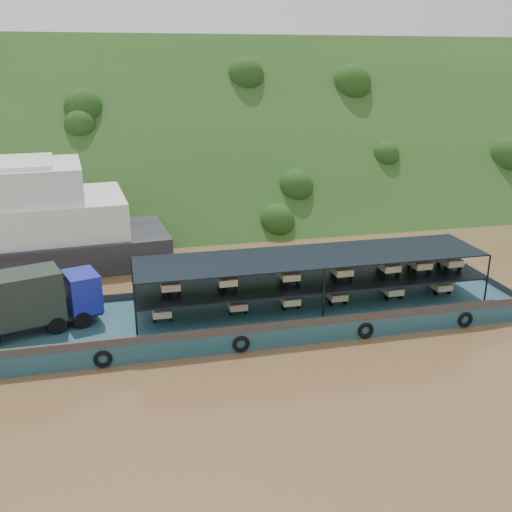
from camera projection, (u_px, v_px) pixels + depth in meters
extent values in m
plane|color=brown|center=(293.00, 310.00, 40.01)|extent=(160.00, 160.00, 0.00)
cube|color=#1E3D16|center=(212.00, 199.00, 73.22)|extent=(140.00, 39.60, 39.60)
cube|color=#143E48|center=(260.00, 316.00, 37.69)|extent=(35.00, 7.00, 1.20)
cube|color=#592D19|center=(248.00, 286.00, 40.56)|extent=(35.00, 0.20, 0.50)
cube|color=#592D19|center=(273.00, 326.00, 34.28)|extent=(35.00, 0.20, 0.50)
cube|color=#592D19|center=(493.00, 282.00, 41.19)|extent=(0.20, 7.00, 0.50)
torus|color=black|center=(103.00, 359.00, 32.27)|extent=(1.06, 0.26, 1.06)
torus|color=black|center=(241.00, 344.00, 34.00)|extent=(1.06, 0.26, 1.06)
torus|color=black|center=(366.00, 331.00, 35.73)|extent=(1.06, 0.26, 1.06)
torus|color=black|center=(465.00, 320.00, 37.25)|extent=(1.06, 0.26, 1.06)
cylinder|color=black|center=(57.00, 325.00, 33.75)|extent=(1.13, 0.68, 1.07)
cylinder|color=black|center=(49.00, 312.00, 35.59)|extent=(1.13, 0.68, 1.07)
cylinder|color=black|center=(82.00, 320.00, 34.48)|extent=(1.13, 0.68, 1.07)
cylinder|color=black|center=(73.00, 307.00, 36.31)|extent=(1.13, 0.68, 1.07)
cube|color=black|center=(38.00, 319.00, 34.21)|extent=(7.65, 4.42, 0.21)
cube|color=navy|center=(82.00, 291.00, 35.16)|extent=(2.50, 3.00, 2.36)
cube|color=black|center=(96.00, 282.00, 35.46)|extent=(0.70, 2.06, 0.96)
cube|color=black|center=(15.00, 299.00, 33.19)|extent=(5.67, 3.99, 3.00)
cube|color=black|center=(311.00, 280.00, 37.73)|extent=(23.00, 5.00, 0.12)
cube|color=black|center=(312.00, 256.00, 37.20)|extent=(23.00, 5.00, 0.08)
cylinder|color=black|center=(135.00, 311.00, 32.93)|extent=(0.12, 0.12, 3.30)
cylinder|color=black|center=(133.00, 281.00, 37.54)|extent=(0.12, 0.12, 3.30)
cylinder|color=black|center=(324.00, 294.00, 35.42)|extent=(0.12, 0.12, 3.30)
cylinder|color=black|center=(300.00, 267.00, 40.04)|extent=(0.12, 0.12, 3.30)
cylinder|color=black|center=(487.00, 279.00, 37.92)|extent=(0.12, 0.12, 3.30)
cylinder|color=black|center=(447.00, 256.00, 42.53)|extent=(0.12, 0.12, 3.30)
cylinder|color=black|center=(160.00, 307.00, 37.00)|extent=(0.12, 0.52, 0.52)
cylinder|color=black|center=(154.00, 319.00, 35.23)|extent=(0.14, 0.52, 0.52)
cylinder|color=black|center=(170.00, 317.00, 35.45)|extent=(0.14, 0.52, 0.52)
cube|color=beige|center=(162.00, 311.00, 35.55)|extent=(1.15, 1.50, 0.44)
cube|color=#AE220B|center=(160.00, 301.00, 36.55)|extent=(0.55, 0.80, 0.80)
cube|color=#AE220B|center=(160.00, 295.00, 36.21)|extent=(0.50, 0.10, 0.10)
cylinder|color=black|center=(233.00, 300.00, 38.04)|extent=(0.12, 0.52, 0.52)
cylinder|color=black|center=(230.00, 312.00, 36.27)|extent=(0.14, 0.52, 0.52)
cylinder|color=black|center=(246.00, 310.00, 36.49)|extent=(0.14, 0.52, 0.52)
cube|color=#C7AF8C|center=(237.00, 304.00, 36.59)|extent=(1.15, 1.50, 0.44)
cube|color=#B20B19|center=(233.00, 295.00, 37.59)|extent=(0.55, 0.80, 0.80)
cube|color=#B20B19|center=(234.00, 289.00, 37.25)|extent=(0.50, 0.10, 0.10)
cylinder|color=black|center=(283.00, 295.00, 38.80)|extent=(0.12, 0.52, 0.52)
cylinder|color=black|center=(283.00, 306.00, 37.03)|extent=(0.14, 0.52, 0.52)
cylinder|color=black|center=(298.00, 305.00, 37.25)|extent=(0.14, 0.52, 0.52)
cube|color=beige|center=(289.00, 299.00, 37.35)|extent=(1.15, 1.50, 0.44)
cube|color=#B70C1C|center=(285.00, 290.00, 38.36)|extent=(0.55, 0.80, 0.80)
cube|color=#B70C1C|center=(286.00, 284.00, 38.01)|extent=(0.50, 0.10, 0.10)
cylinder|color=black|center=(329.00, 291.00, 39.51)|extent=(0.12, 0.52, 0.52)
cylinder|color=black|center=(331.00, 302.00, 37.74)|extent=(0.14, 0.52, 0.52)
cylinder|color=black|center=(345.00, 301.00, 37.95)|extent=(0.14, 0.52, 0.52)
cube|color=#C1BC89|center=(336.00, 295.00, 38.06)|extent=(1.15, 1.50, 0.44)
cube|color=red|center=(330.00, 286.00, 39.06)|extent=(0.55, 0.80, 0.80)
cube|color=red|center=(332.00, 280.00, 38.72)|extent=(0.50, 0.10, 0.10)
cylinder|color=black|center=(382.00, 286.00, 40.38)|extent=(0.12, 0.52, 0.52)
cylinder|color=black|center=(387.00, 297.00, 38.61)|extent=(0.14, 0.52, 0.52)
cylinder|color=black|center=(400.00, 295.00, 38.83)|extent=(0.14, 0.52, 0.52)
cube|color=beige|center=(392.00, 289.00, 38.93)|extent=(1.15, 1.50, 0.44)
cube|color=red|center=(385.00, 281.00, 39.94)|extent=(0.55, 0.80, 0.80)
cube|color=red|center=(386.00, 275.00, 39.59)|extent=(0.50, 0.10, 0.10)
cylinder|color=black|center=(429.00, 282.00, 41.17)|extent=(0.12, 0.52, 0.52)
cylinder|color=black|center=(436.00, 292.00, 39.40)|extent=(0.14, 0.52, 0.52)
cylinder|color=black|center=(449.00, 291.00, 39.62)|extent=(0.14, 0.52, 0.52)
cube|color=beige|center=(440.00, 285.00, 39.73)|extent=(1.15, 1.50, 0.44)
cube|color=red|center=(432.00, 277.00, 40.73)|extent=(0.55, 0.80, 0.80)
cube|color=red|center=(434.00, 271.00, 40.38)|extent=(0.50, 0.10, 0.10)
cylinder|color=black|center=(168.00, 281.00, 36.58)|extent=(0.12, 0.52, 0.52)
cylinder|color=black|center=(163.00, 292.00, 34.81)|extent=(0.14, 0.52, 0.52)
cylinder|color=black|center=(179.00, 291.00, 35.03)|extent=(0.14, 0.52, 0.52)
cube|color=#C7BA8C|center=(170.00, 284.00, 35.13)|extent=(1.15, 1.50, 0.44)
cube|color=red|center=(168.00, 275.00, 36.14)|extent=(0.55, 0.80, 0.80)
cube|color=red|center=(168.00, 269.00, 35.79)|extent=(0.50, 0.10, 0.10)
cylinder|color=black|center=(223.00, 277.00, 37.35)|extent=(0.12, 0.52, 0.52)
cylinder|color=black|center=(220.00, 287.00, 35.58)|extent=(0.14, 0.52, 0.52)
cylinder|color=black|center=(236.00, 286.00, 35.80)|extent=(0.14, 0.52, 0.52)
cube|color=beige|center=(227.00, 280.00, 35.90)|extent=(1.15, 1.50, 0.44)
cube|color=navy|center=(223.00, 271.00, 36.90)|extent=(0.55, 0.80, 0.80)
cube|color=navy|center=(224.00, 265.00, 36.56)|extent=(0.50, 0.10, 0.10)
cylinder|color=black|center=(283.00, 272.00, 38.23)|extent=(0.12, 0.52, 0.52)
cylinder|color=black|center=(283.00, 282.00, 36.46)|extent=(0.14, 0.52, 0.52)
cylinder|color=black|center=(298.00, 281.00, 36.68)|extent=(0.14, 0.52, 0.52)
cube|color=beige|center=(289.00, 274.00, 36.79)|extent=(1.15, 1.50, 0.44)
cube|color=#AC160B|center=(284.00, 266.00, 37.79)|extent=(0.55, 0.80, 0.80)
cube|color=#AC160B|center=(285.00, 260.00, 37.45)|extent=(0.50, 0.10, 0.10)
cylinder|color=black|center=(333.00, 268.00, 39.02)|extent=(0.12, 0.52, 0.52)
cylinder|color=black|center=(336.00, 277.00, 37.25)|extent=(0.14, 0.52, 0.52)
cylinder|color=black|center=(350.00, 276.00, 37.46)|extent=(0.14, 0.52, 0.52)
cube|color=beige|center=(341.00, 270.00, 37.57)|extent=(1.15, 1.50, 0.44)
cube|color=beige|center=(335.00, 262.00, 38.57)|extent=(0.55, 0.80, 0.80)
cube|color=beige|center=(337.00, 256.00, 38.23)|extent=(0.50, 0.10, 0.10)
cylinder|color=black|center=(379.00, 264.00, 39.75)|extent=(0.12, 0.52, 0.52)
cylinder|color=black|center=(384.00, 273.00, 37.98)|extent=(0.14, 0.52, 0.52)
cylinder|color=black|center=(397.00, 272.00, 38.20)|extent=(0.14, 0.52, 0.52)
cube|color=beige|center=(389.00, 266.00, 38.30)|extent=(1.15, 1.50, 0.44)
cube|color=#192E97|center=(381.00, 258.00, 39.30)|extent=(0.55, 0.80, 0.80)
cube|color=#192E97|center=(383.00, 252.00, 38.96)|extent=(0.50, 0.10, 0.10)
cylinder|color=black|center=(439.00, 259.00, 40.75)|extent=(0.12, 0.52, 0.52)
cylinder|color=black|center=(446.00, 268.00, 38.98)|extent=(0.14, 0.52, 0.52)
cylinder|color=black|center=(459.00, 267.00, 39.20)|extent=(0.14, 0.52, 0.52)
cube|color=#C2AB89|center=(451.00, 261.00, 39.31)|extent=(1.15, 1.50, 0.44)
cube|color=tan|center=(442.00, 253.00, 40.31)|extent=(0.55, 0.80, 0.80)
cube|color=tan|center=(444.00, 248.00, 39.97)|extent=(0.50, 0.10, 0.10)
cylinder|color=black|center=(409.00, 261.00, 40.25)|extent=(0.12, 0.52, 0.52)
cylinder|color=black|center=(415.00, 271.00, 38.48)|extent=(0.14, 0.52, 0.52)
cylinder|color=black|center=(428.00, 269.00, 38.69)|extent=(0.14, 0.52, 0.52)
cube|color=#C2AB89|center=(420.00, 264.00, 38.80)|extent=(1.15, 1.50, 0.44)
cube|color=tan|center=(412.00, 256.00, 39.80)|extent=(0.55, 0.80, 0.80)
cube|color=tan|center=(414.00, 250.00, 39.46)|extent=(0.50, 0.10, 0.10)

